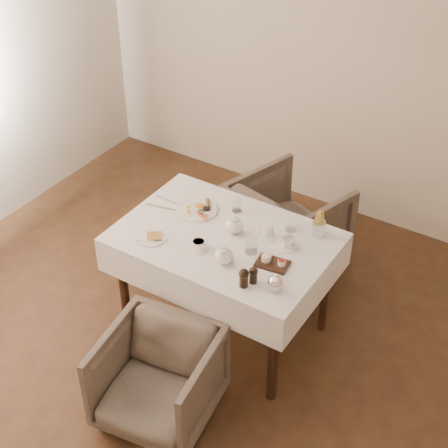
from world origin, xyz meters
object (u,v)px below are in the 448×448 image
armchair_near (158,379)px  table (225,252)px  armchair_far (287,223)px  teapot_centre (234,224)px  breakfast_plate (198,209)px

armchair_near → table: bearing=85.9°
armchair_near → armchair_far: size_ratio=0.87×
table → teapot_centre: 0.19m
teapot_centre → breakfast_plate: bearing=-173.9°
armchair_far → breakfast_plate: bearing=85.9°
armchair_far → teapot_centre: size_ratio=4.81×
teapot_centre → armchair_far: bearing=111.9°
armchair_far → teapot_centre: teapot_centre is taller
armchair_far → armchair_near: bearing=109.8°
armchair_near → breakfast_plate: breakfast_plate is taller
armchair_far → teapot_centre: (0.03, -0.78, 0.49)m
teapot_centre → armchair_near: bearing=-68.3°
table → breakfast_plate: breakfast_plate is taller
table → teapot_centre: (0.03, 0.06, 0.18)m
armchair_far → breakfast_plate: (-0.28, -0.71, 0.44)m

